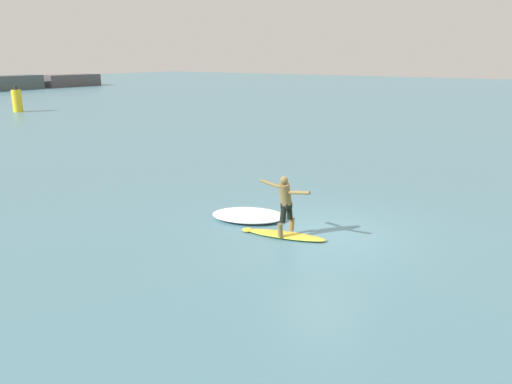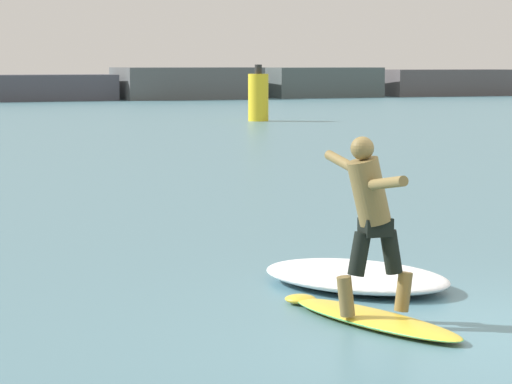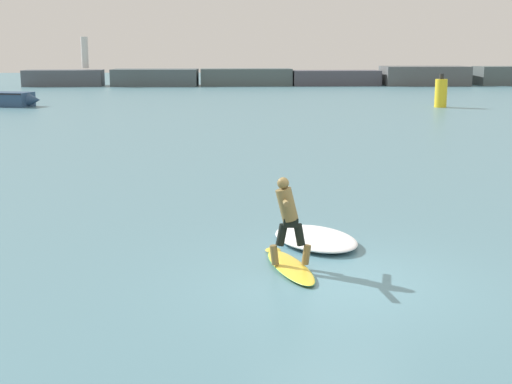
# 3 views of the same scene
# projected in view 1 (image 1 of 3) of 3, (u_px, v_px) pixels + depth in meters

# --- Properties ---
(ground_plane) EXTENTS (200.00, 200.00, 0.00)m
(ground_plane) POSITION_uv_depth(u_px,v_px,m) (321.00, 234.00, 13.33)
(ground_plane) COLOR teal
(surfboard) EXTENTS (1.01, 2.37, 0.23)m
(surfboard) POSITION_uv_depth(u_px,v_px,m) (284.00, 235.00, 13.13)
(surfboard) COLOR yellow
(surfboard) RESTS_ON ground
(surfer) EXTENTS (0.74, 1.49, 1.58)m
(surfer) POSITION_uv_depth(u_px,v_px,m) (285.00, 201.00, 12.82)
(surfer) COLOR brown
(surfer) RESTS_ON surfboard
(channel_marker_buoy) EXTENTS (0.79, 0.79, 2.18)m
(channel_marker_buoy) POSITION_uv_depth(u_px,v_px,m) (17.00, 101.00, 41.78)
(channel_marker_buoy) COLOR yellow
(channel_marker_buoy) RESTS_ON ground
(wave_foam_at_tail) EXTENTS (2.16, 2.55, 0.22)m
(wave_foam_at_tail) POSITION_uv_depth(u_px,v_px,m) (249.00, 215.00, 14.53)
(wave_foam_at_tail) COLOR white
(wave_foam_at_tail) RESTS_ON ground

